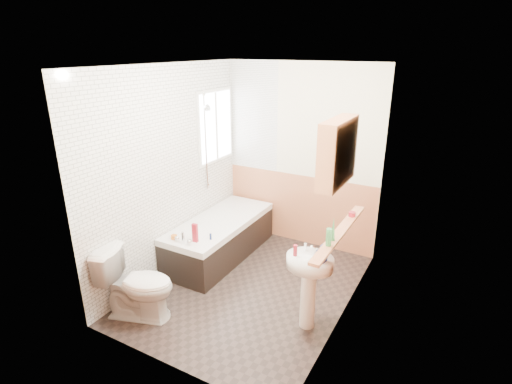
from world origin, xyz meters
TOP-DOWN VIEW (x-y plane):
  - floor at (0.00, 0.00)m, footprint 2.80×2.80m
  - ceiling at (0.00, 0.00)m, footprint 2.80×2.80m
  - wall_back at (0.00, 1.41)m, footprint 2.20×0.02m
  - wall_front at (0.00, -1.41)m, footprint 2.20×0.02m
  - wall_left at (-1.11, 0.00)m, footprint 0.02×2.80m
  - wall_right at (1.11, 0.00)m, footprint 0.02×2.80m
  - wainscot_right at (1.09, 0.00)m, footprint 0.01×2.80m
  - wainscot_front at (0.00, -1.39)m, footprint 2.20×0.01m
  - wainscot_back at (0.00, 1.39)m, footprint 2.20×0.01m
  - tile_cladding_left at (-1.09, 0.00)m, footprint 0.01×2.80m
  - tile_return_back at (-0.73, 1.39)m, footprint 0.75×0.01m
  - window at (-1.06, 0.95)m, footprint 0.03×0.79m
  - bathtub at (-0.73, 0.48)m, footprint 0.70×1.71m
  - shower_riser at (-1.04, 0.68)m, footprint 0.11×0.09m
  - toilet at (-0.76, -1.00)m, footprint 0.87×0.65m
  - sink at (0.84, -0.31)m, footprint 0.46×0.37m
  - pine_shelf at (1.04, -0.06)m, footprint 0.10×1.41m
  - medicine_cabinet at (1.01, -0.24)m, footprint 0.16×0.63m
  - foam_can at (1.04, -0.41)m, footprint 0.07×0.07m
  - green_bottle at (1.04, -0.29)m, footprint 0.05×0.05m
  - black_jar at (1.04, 0.33)m, footprint 0.08×0.08m
  - soap_bottle at (0.97, -0.34)m, footprint 0.11×0.19m
  - clear_bottle at (0.71, -0.36)m, footprint 0.05×0.05m
  - blue_gel at (-0.63, -0.17)m, footprint 0.06×0.04m
  - cream_jar at (-0.89, -0.24)m, footprint 0.08×0.08m
  - orange_bottle at (-0.51, -0.04)m, footprint 0.03×0.03m

SIDE VIEW (x-z plane):
  - floor at x=0.00m, z-range 0.00..0.00m
  - bathtub at x=-0.73m, z-range -0.06..0.61m
  - toilet at x=-0.76m, z-range 0.00..0.75m
  - wainscot_right at x=1.09m, z-range 0.00..1.00m
  - wainscot_front at x=0.00m, z-range 0.00..1.00m
  - wainscot_back at x=0.00m, z-range 0.00..1.00m
  - cream_jar at x=-0.89m, z-range 0.52..0.57m
  - orange_bottle at x=-0.51m, z-range 0.52..0.60m
  - sink at x=0.84m, z-range 0.12..1.02m
  - blue_gel at x=-0.63m, z-range 0.52..0.75m
  - soap_bottle at x=0.97m, z-range 0.79..0.87m
  - clear_bottle at x=0.71m, z-range 0.79..0.90m
  - pine_shelf at x=1.04m, z-range 0.98..1.01m
  - black_jar at x=1.04m, z-range 1.01..1.05m
  - foam_can at x=1.04m, z-range 1.01..1.17m
  - green_bottle at x=1.04m, z-range 1.01..1.23m
  - wall_back at x=0.00m, z-range 0.00..2.50m
  - wall_front at x=0.00m, z-range 0.00..2.50m
  - wall_left at x=-1.11m, z-range 0.00..2.50m
  - wall_right at x=1.11m, z-range 0.00..2.50m
  - tile_cladding_left at x=-1.09m, z-range 0.00..2.50m
  - shower_riser at x=-1.04m, z-range 0.95..2.25m
  - window at x=-1.06m, z-range 1.15..2.15m
  - tile_return_back at x=-0.73m, z-range 1.00..2.50m
  - medicine_cabinet at x=1.01m, z-range 1.53..2.11m
  - ceiling at x=0.00m, z-range 2.50..2.50m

